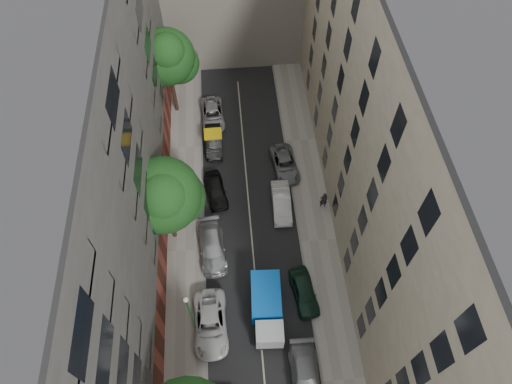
{
  "coord_description": "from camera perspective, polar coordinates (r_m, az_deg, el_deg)",
  "views": [
    {
      "loc": [
        -1.18,
        -17.51,
        33.73
      ],
      "look_at": [
        0.41,
        1.31,
        6.0
      ],
      "focal_mm": 32.0,
      "sensor_mm": 36.0,
      "label": 1
    }
  ],
  "objects": [
    {
      "name": "ground",
      "position": [
        38.02,
        -0.45,
        -6.77
      ],
      "size": [
        120.0,
        120.0,
        0.0
      ],
      "primitive_type": "plane",
      "color": "#4C4C49",
      "rests_on": "ground"
    },
    {
      "name": "road_surface",
      "position": [
        38.01,
        -0.45,
        -6.76
      ],
      "size": [
        8.0,
        44.0,
        0.02
      ],
      "primitive_type": "cube",
      "color": "black",
      "rests_on": "ground"
    },
    {
      "name": "sidewalk_left",
      "position": [
        38.18,
        -8.77,
        -7.25
      ],
      "size": [
        3.0,
        44.0,
        0.15
      ],
      "primitive_type": "cube",
      "color": "gray",
      "rests_on": "ground"
    },
    {
      "name": "sidewalk_right",
      "position": [
        38.52,
        7.78,
        -6.05
      ],
      "size": [
        3.0,
        44.0,
        0.15
      ],
      "primitive_type": "cube",
      "color": "gray",
      "rests_on": "ground"
    },
    {
      "name": "building_left",
      "position": [
        31.08,
        -21.24,
        0.71
      ],
      "size": [
        8.0,
        44.0,
        20.0
      ],
      "primitive_type": "cube",
      "color": "#4D4B48",
      "rests_on": "ground"
    },
    {
      "name": "building_right",
      "position": [
        31.9,
        19.57,
        3.43
      ],
      "size": [
        8.0,
        44.0,
        20.0
      ],
      "primitive_type": "cube",
      "color": "#B6AA8E",
      "rests_on": "ground"
    },
    {
      "name": "tarp_truck",
      "position": [
        34.46,
        1.36,
        -14.3
      ],
      "size": [
        2.33,
        5.38,
        2.44
      ],
      "rotation": [
        0.0,
        0.0,
        -0.05
      ],
      "color": "black",
      "rests_on": "ground"
    },
    {
      "name": "car_left_2",
      "position": [
        34.87,
        -5.72,
        -16.07
      ],
      "size": [
        2.54,
        5.33,
        1.47
      ],
      "primitive_type": "imported",
      "rotation": [
        0.0,
        0.0,
        0.02
      ],
      "color": "silver",
      "rests_on": "ground"
    },
    {
      "name": "car_left_3",
      "position": [
        37.31,
        -5.51,
        -6.86
      ],
      "size": [
        2.48,
        5.23,
        1.47
      ],
      "primitive_type": "imported",
      "rotation": [
        0.0,
        0.0,
        0.08
      ],
      "color": "#B4B4B9",
      "rests_on": "ground"
    },
    {
      "name": "car_left_4",
      "position": [
        40.23,
        -5.05,
        0.24
      ],
      "size": [
        2.31,
        4.32,
        1.4
      ],
      "primitive_type": "imported",
      "rotation": [
        0.0,
        0.0,
        0.17
      ],
      "color": "black",
      "rests_on": "ground"
    },
    {
      "name": "car_left_5",
      "position": [
        43.66,
        -5.3,
        6.29
      ],
      "size": [
        1.52,
        4.27,
        1.4
      ],
      "primitive_type": "imported",
      "rotation": [
        0.0,
        0.0,
        0.01
      ],
      "color": "black",
      "rests_on": "ground"
    },
    {
      "name": "car_left_6",
      "position": [
        46.12,
        -5.44,
        9.64
      ],
      "size": [
        2.47,
        4.88,
        1.32
      ],
      "primitive_type": "imported",
      "rotation": [
        0.0,
        0.0,
        0.06
      ],
      "color": "#B9B9BE",
      "rests_on": "ground"
    },
    {
      "name": "car_right_1",
      "position": [
        33.9,
        6.22,
        -22.12
      ],
      "size": [
        2.15,
        5.11,
        1.47
      ],
      "primitive_type": "imported",
      "rotation": [
        0.0,
        0.0,
        -0.02
      ],
      "color": "slate",
      "rests_on": "ground"
    },
    {
      "name": "car_right_2",
      "position": [
        35.78,
        6.04,
        -12.3
      ],
      "size": [
        2.19,
        4.32,
        1.41
      ],
      "primitive_type": "imported",
      "rotation": [
        0.0,
        0.0,
        0.13
      ],
      "color": "#152F21",
      "rests_on": "ground"
    },
    {
      "name": "car_right_3",
      "position": [
        39.38,
        3.19,
        -1.33
      ],
      "size": [
        1.62,
        4.43,
        1.45
      ],
      "primitive_type": "imported",
      "rotation": [
        0.0,
        0.0,
        -0.02
      ],
      "color": "silver",
      "rests_on": "ground"
    },
    {
      "name": "car_right_4",
      "position": [
        41.93,
        3.61,
        3.5
      ],
      "size": [
        2.64,
        4.85,
        1.29
      ],
      "primitive_type": "imported",
      "rotation": [
        0.0,
        0.0,
        0.11
      ],
      "color": "slate",
      "rests_on": "ground"
    },
    {
      "name": "tree_mid",
      "position": [
        33.95,
        -11.37,
        -0.68
      ],
      "size": [
        5.94,
        5.76,
        8.96
      ],
      "color": "#382619",
      "rests_on": "sidewalk_left"
    },
    {
      "name": "tree_far",
      "position": [
        43.42,
        -10.94,
        15.98
      ],
      "size": [
        5.4,
        5.15,
        9.48
      ],
      "color": "#382619",
      "rests_on": "sidewalk_left"
    },
    {
      "name": "lamp_post",
      "position": [
        31.64,
        -8.23,
        -14.71
      ],
      "size": [
        0.36,
        0.36,
        6.54
      ],
      "color": "#1C6327",
      "rests_on": "sidewalk_left"
    },
    {
      "name": "pedestrian",
      "position": [
        39.47,
        8.46,
        -0.98
      ],
      "size": [
        0.69,
        0.46,
        1.87
      ],
      "primitive_type": "imported",
      "rotation": [
        0.0,
        0.0,
        3.13
      ],
      "color": "black",
      "rests_on": "sidewalk_right"
    }
  ]
}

